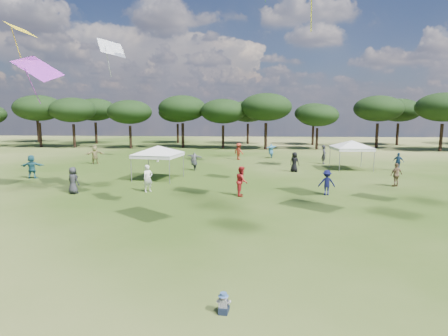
# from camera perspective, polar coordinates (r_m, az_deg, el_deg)

# --- Properties ---
(tree_line) EXTENTS (108.78, 17.63, 7.77)m
(tree_line) POSITION_cam_1_polar(r_m,az_deg,el_deg) (54.37, 5.35, 8.91)
(tree_line) COLOR black
(tree_line) RESTS_ON ground
(tent_left) EXTENTS (6.31, 6.31, 2.86)m
(tent_left) POSITION_cam_1_polar(r_m,az_deg,el_deg) (28.64, -10.06, 3.13)
(tent_left) COLOR gray
(tent_left) RESTS_ON ground
(tent_right) EXTENTS (6.28, 6.28, 2.89)m
(tent_right) POSITION_cam_1_polar(r_m,az_deg,el_deg) (34.90, 18.90, 3.81)
(tent_right) COLOR gray
(tent_right) RESTS_ON ground
(toddler) EXTENTS (0.39, 0.42, 0.56)m
(toddler) POSITION_cam_1_polar(r_m,az_deg,el_deg) (10.14, -0.07, -19.99)
(toddler) COLOR black
(toddler) RESTS_ON ground
(festival_crowd) EXTENTS (31.01, 20.41, 1.87)m
(festival_crowd) POSITION_cam_1_polar(r_m,az_deg,el_deg) (32.32, -2.84, 1.04)
(festival_crowd) COLOR silver
(festival_crowd) RESTS_ON ground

